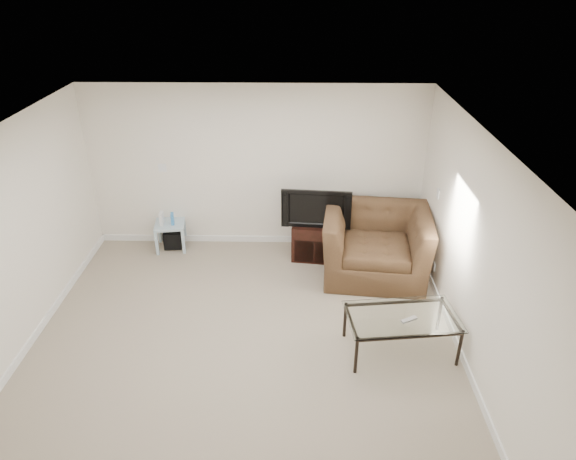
{
  "coord_description": "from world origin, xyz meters",
  "views": [
    {
      "loc": [
        0.6,
        -4.67,
        4.02
      ],
      "look_at": [
        0.5,
        1.2,
        0.9
      ],
      "focal_mm": 32.0,
      "sensor_mm": 36.0,
      "label": 1
    }
  ],
  "objects_px": {
    "tv_stand": "(316,240)",
    "television": "(317,206)",
    "coffee_table": "(400,333)",
    "subwoofer": "(173,238)",
    "side_table": "(171,235)",
    "recliner": "(377,234)"
  },
  "relations": [
    {
      "from": "recliner",
      "to": "subwoofer",
      "type": "bearing_deg",
      "value": 173.62
    },
    {
      "from": "television",
      "to": "side_table",
      "type": "xyz_separation_m",
      "value": [
        -2.23,
        0.26,
        -0.64
      ]
    },
    {
      "from": "side_table",
      "to": "subwoofer",
      "type": "xyz_separation_m",
      "value": [
        0.02,
        0.02,
        -0.06
      ]
    },
    {
      "from": "tv_stand",
      "to": "side_table",
      "type": "height_order",
      "value": "tv_stand"
    },
    {
      "from": "recliner",
      "to": "coffee_table",
      "type": "xyz_separation_m",
      "value": [
        0.07,
        -1.66,
        -0.39
      ]
    },
    {
      "from": "recliner",
      "to": "coffee_table",
      "type": "bearing_deg",
      "value": -81.03
    },
    {
      "from": "television",
      "to": "recliner",
      "type": "height_order",
      "value": "recliner"
    },
    {
      "from": "tv_stand",
      "to": "television",
      "type": "height_order",
      "value": "television"
    },
    {
      "from": "coffee_table",
      "to": "television",
      "type": "bearing_deg",
      "value": 113.59
    },
    {
      "from": "tv_stand",
      "to": "television",
      "type": "bearing_deg",
      "value": -90.0
    },
    {
      "from": "side_table",
      "to": "subwoofer",
      "type": "height_order",
      "value": "side_table"
    },
    {
      "from": "television",
      "to": "coffee_table",
      "type": "distance_m",
      "value": 2.34
    },
    {
      "from": "tv_stand",
      "to": "subwoofer",
      "type": "height_order",
      "value": "tv_stand"
    },
    {
      "from": "television",
      "to": "recliner",
      "type": "xyz_separation_m",
      "value": [
        0.83,
        -0.41,
        -0.22
      ]
    },
    {
      "from": "coffee_table",
      "to": "subwoofer",
      "type": "bearing_deg",
      "value": 142.97
    },
    {
      "from": "tv_stand",
      "to": "coffee_table",
      "type": "height_order",
      "value": "tv_stand"
    },
    {
      "from": "television",
      "to": "recliner",
      "type": "distance_m",
      "value": 0.95
    },
    {
      "from": "television",
      "to": "coffee_table",
      "type": "relative_size",
      "value": 0.75
    },
    {
      "from": "tv_stand",
      "to": "television",
      "type": "relative_size",
      "value": 0.73
    },
    {
      "from": "tv_stand",
      "to": "subwoofer",
      "type": "xyz_separation_m",
      "value": [
        -2.21,
        0.25,
        -0.13
      ]
    },
    {
      "from": "television",
      "to": "coffee_table",
      "type": "bearing_deg",
      "value": -61.43
    },
    {
      "from": "recliner",
      "to": "coffee_table",
      "type": "relative_size",
      "value": 1.17
    }
  ]
}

